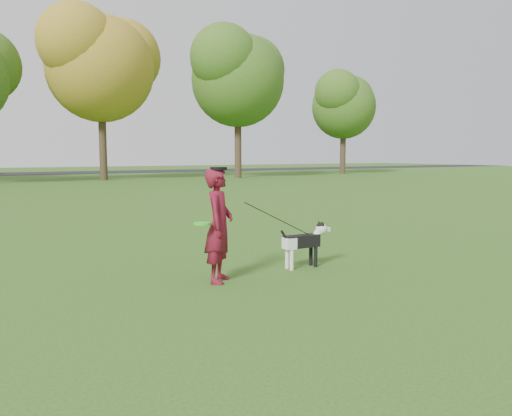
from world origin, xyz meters
TOP-DOWN VIEW (x-y plane):
  - ground at (0.00, 0.00)m, footprint 120.00×120.00m
  - road at (0.00, 40.00)m, footprint 120.00×7.00m
  - man at (-0.31, -0.43)m, footprint 0.64×0.68m
  - dog at (1.21, -0.29)m, footprint 0.92×0.19m
  - man_held_items at (0.67, -0.39)m, footprint 2.05×0.33m
  - tree_row at (-1.43, 26.07)m, footprint 51.74×8.86m

SIDE VIEW (x-z plane):
  - ground at x=0.00m, z-range 0.00..0.00m
  - road at x=0.00m, z-range 0.00..0.02m
  - dog at x=1.21m, z-range 0.08..0.78m
  - man at x=-0.31m, z-range 0.00..1.56m
  - man_held_items at x=0.67m, z-range 0.24..1.33m
  - tree_row at x=-1.43m, z-range 1.40..13.41m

